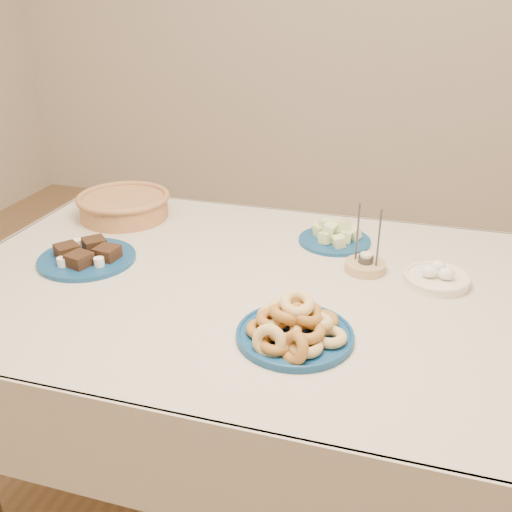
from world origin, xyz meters
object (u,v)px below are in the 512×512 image
Objects in this scene: wicker_basket at (124,205)px; candle_holder at (365,265)px; melon_plate at (335,235)px; brownie_plate at (87,256)px; egg_bowl at (437,277)px; donut_platter at (294,328)px; dining_table at (261,315)px.

candle_holder is at bearing -11.79° from wicker_basket.
candle_holder is at bearing -56.00° from melon_plate.
melon_plate is 0.75m from brownie_plate.
brownie_plate is 0.35m from wicker_basket.
donut_platter is at bearing -129.51° from egg_bowl.
melon_plate is 0.36m from egg_bowl.
melon_plate is 1.30× the size of egg_bowl.
candle_holder reaches higher than donut_platter.
donut_platter is 0.70m from brownie_plate.
brownie_plate is at bearing -167.90° from candle_holder.
dining_table is at bearing -164.72° from egg_bowl.
candle_holder is at bearing 12.10° from brownie_plate.
wicker_basket is at bearing 169.14° from egg_bowl.
donut_platter is 0.56m from melon_plate.
candle_holder reaches higher than egg_bowl.
egg_bowl is (0.45, 0.12, 0.12)m from dining_table.
donut_platter reaches higher than egg_bowl.
melon_plate is at bearing 65.40° from dining_table.
donut_platter is at bearing -89.74° from melon_plate.
wicker_basket is (-0.06, 0.34, 0.03)m from brownie_plate.
candle_holder is (0.26, 0.15, 0.12)m from dining_table.
wicker_basket reaches higher than egg_bowl.
egg_bowl is at bearing 15.28° from dining_table.
dining_table is 5.15× the size of donut_platter.
dining_table is 0.68m from wicker_basket.
egg_bowl is at bearing 50.49° from donut_platter.
candle_holder reaches higher than melon_plate.
donut_platter reaches higher than wicker_basket.
dining_table is 6.41× the size of melon_plate.
melon_plate is at bearing 90.26° from donut_platter.
egg_bowl is (0.30, 0.37, -0.01)m from donut_platter.
wicker_basket is 0.86m from candle_holder.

